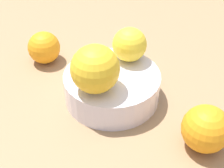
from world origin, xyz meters
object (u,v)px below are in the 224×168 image
at_px(orange_in_bowl_1, 95,69).
at_px(fruit_bowl, 112,87).
at_px(orange_loose_0, 44,48).
at_px(orange_loose_1, 206,129).
at_px(orange_in_bowl_0, 130,45).

bearing_deg(orange_in_bowl_1, fruit_bowl, -49.47).
xyz_separation_m(orange_loose_0, orange_loose_1, (-0.32, -0.24, 0.00)).
bearing_deg(orange_in_bowl_0, orange_in_bowl_1, 132.01).
bearing_deg(orange_loose_1, orange_in_bowl_0, 20.45).
bearing_deg(orange_in_bowl_1, orange_loose_1, -128.23).
bearing_deg(orange_in_bowl_0, fruit_bowl, 133.19).
bearing_deg(orange_loose_0, fruit_bowl, -143.45).
bearing_deg(orange_loose_0, orange_loose_1, -143.00).
distance_m(fruit_bowl, orange_in_bowl_1, 0.09).
height_order(fruit_bowl, orange_loose_0, orange_loose_0).
relative_size(orange_in_bowl_0, orange_in_bowl_1, 0.78).
height_order(orange_in_bowl_1, orange_loose_1, orange_in_bowl_1).
xyz_separation_m(orange_in_bowl_1, orange_loose_0, (0.19, 0.08, -0.06)).
bearing_deg(orange_in_bowl_1, orange_loose_0, 22.67).
relative_size(orange_in_bowl_1, orange_loose_0, 1.21).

